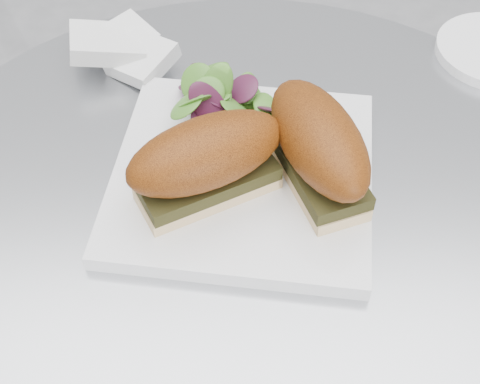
# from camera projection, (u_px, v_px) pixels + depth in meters

# --- Properties ---
(table) EXTENTS (0.70, 0.70, 0.73)m
(table) POSITION_uv_depth(u_px,v_px,m) (246.00, 348.00, 0.79)
(table) COLOR #ADB1B4
(table) RESTS_ON ground
(plate) EXTENTS (0.27, 0.27, 0.02)m
(plate) POSITION_uv_depth(u_px,v_px,m) (243.00, 174.00, 0.62)
(plate) COLOR white
(plate) RESTS_ON table
(sandwich_left) EXTENTS (0.16, 0.12, 0.08)m
(sandwich_left) POSITION_uv_depth(u_px,v_px,m) (206.00, 160.00, 0.57)
(sandwich_left) COLOR #CEB181
(sandwich_left) RESTS_ON plate
(sandwich_right) EXTENTS (0.11, 0.16, 0.08)m
(sandwich_right) POSITION_uv_depth(u_px,v_px,m) (318.00, 145.00, 0.58)
(sandwich_right) COLOR #CEB181
(sandwich_right) RESTS_ON plate
(salad) EXTENTS (0.10, 0.10, 0.05)m
(salad) POSITION_uv_depth(u_px,v_px,m) (215.00, 97.00, 0.65)
(salad) COLOR #598A2D
(salad) RESTS_ON plate
(napkin) EXTENTS (0.12, 0.12, 0.02)m
(napkin) POSITION_uv_depth(u_px,v_px,m) (125.00, 59.00, 0.74)
(napkin) COLOR white
(napkin) RESTS_ON table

